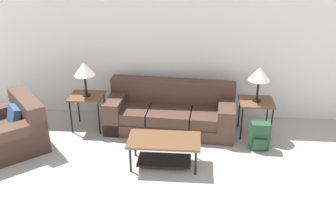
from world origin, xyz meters
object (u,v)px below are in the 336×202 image
at_px(table_lamp_right, 259,74).
at_px(backpack, 260,136).
at_px(table_lamp_left, 84,70).
at_px(couch, 171,113).
at_px(side_table_left, 87,99).
at_px(armchair, 12,130).
at_px(coffee_table, 164,146).
at_px(side_table_right, 256,104).

distance_m(table_lamp_right, backpack, 0.99).
bearing_deg(table_lamp_left, backpack, -9.40).
xyz_separation_m(couch, side_table_left, (-1.44, -0.09, 0.26)).
relative_size(armchair, coffee_table, 1.38).
height_order(coffee_table, side_table_right, side_table_right).
height_order(couch, side_table_right, couch).
bearing_deg(side_table_right, couch, 176.49).
bearing_deg(backpack, armchair, -176.75).
xyz_separation_m(side_table_left, table_lamp_right, (2.88, 0.00, 0.53)).
relative_size(coffee_table, side_table_right, 1.70).
xyz_separation_m(coffee_table, backpack, (1.47, 0.58, -0.10)).
distance_m(couch, coffee_table, 1.15).
distance_m(couch, table_lamp_right, 1.64).
height_order(table_lamp_left, backpack, table_lamp_left).
relative_size(coffee_table, side_table_left, 1.70).
distance_m(side_table_right, backpack, 0.59).
relative_size(couch, coffee_table, 2.13).
bearing_deg(couch, side_table_left, -176.51).
relative_size(couch, table_lamp_left, 3.80).
xyz_separation_m(couch, side_table_right, (1.44, -0.09, 0.26)).
relative_size(coffee_table, backpack, 2.30).
bearing_deg(side_table_right, armchair, -169.85).
bearing_deg(table_lamp_right, side_table_right, 0.00).
distance_m(armchair, backpack, 3.97).
relative_size(couch, side_table_left, 3.61).
relative_size(armchair, table_lamp_left, 2.47).
xyz_separation_m(couch, backpack, (1.46, -0.57, -0.08)).
height_order(couch, table_lamp_right, table_lamp_right).
xyz_separation_m(armchair, coffee_table, (2.49, -0.35, 0.04)).
height_order(side_table_right, table_lamp_left, table_lamp_left).
distance_m(armchair, table_lamp_left, 1.50).
relative_size(couch, backpack, 4.90).
bearing_deg(backpack, table_lamp_right, 92.79).
bearing_deg(side_table_left, table_lamp_right, 0.00).
height_order(side_table_right, table_lamp_right, table_lamp_right).
bearing_deg(side_table_right, table_lamp_left, 180.00).
height_order(armchair, coffee_table, armchair).
height_order(coffee_table, table_lamp_right, table_lamp_right).
relative_size(armchair, side_table_right, 2.35).
relative_size(side_table_left, backpack, 1.36).
bearing_deg(coffee_table, armchair, 171.88).
relative_size(couch, table_lamp_right, 3.80).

